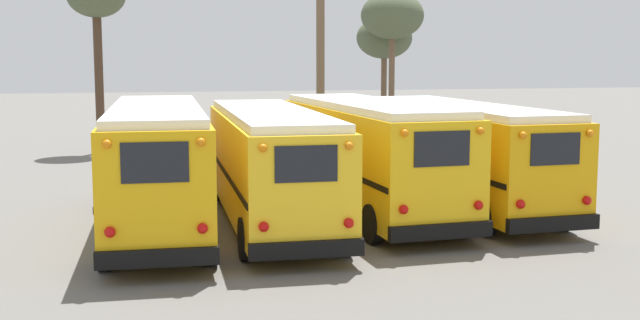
{
  "coord_description": "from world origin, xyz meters",
  "views": [
    {
      "loc": [
        -5.01,
        -22.16,
        4.54
      ],
      "look_at": [
        0.0,
        -0.51,
        1.64
      ],
      "focal_mm": 45.0,
      "sensor_mm": 36.0,
      "label": 1
    }
  ],
  "objects_px": {
    "school_bus_1": "(270,162)",
    "school_bus_2": "(369,153)",
    "bare_tree_0": "(384,39)",
    "bare_tree_2": "(96,2)",
    "bare_tree_1": "(392,17)",
    "school_bus_0": "(157,162)",
    "utility_pole": "(320,50)",
    "school_bus_3": "(461,151)"
  },
  "relations": [
    {
      "from": "school_bus_2",
      "to": "bare_tree_0",
      "type": "height_order",
      "value": "bare_tree_0"
    },
    {
      "from": "school_bus_1",
      "to": "utility_pole",
      "type": "bearing_deg",
      "value": 71.0
    },
    {
      "from": "school_bus_1",
      "to": "school_bus_3",
      "type": "height_order",
      "value": "school_bus_3"
    },
    {
      "from": "bare_tree_2",
      "to": "bare_tree_0",
      "type": "bearing_deg",
      "value": 17.49
    },
    {
      "from": "school_bus_2",
      "to": "bare_tree_2",
      "type": "height_order",
      "value": "bare_tree_2"
    },
    {
      "from": "bare_tree_0",
      "to": "school_bus_0",
      "type": "bearing_deg",
      "value": -120.58
    },
    {
      "from": "school_bus_0",
      "to": "bare_tree_2",
      "type": "bearing_deg",
      "value": 96.85
    },
    {
      "from": "utility_pole",
      "to": "bare_tree_1",
      "type": "xyz_separation_m",
      "value": [
        5.59,
        7.26,
        1.78
      ]
    },
    {
      "from": "school_bus_1",
      "to": "utility_pole",
      "type": "xyz_separation_m",
      "value": [
        4.31,
        12.51,
        3.1
      ]
    },
    {
      "from": "school_bus_2",
      "to": "utility_pole",
      "type": "distance_m",
      "value": 12.27
    },
    {
      "from": "school_bus_1",
      "to": "utility_pole",
      "type": "height_order",
      "value": "utility_pole"
    },
    {
      "from": "school_bus_0",
      "to": "school_bus_1",
      "type": "xyz_separation_m",
      "value": [
        2.99,
        0.11,
        -0.1
      ]
    },
    {
      "from": "bare_tree_2",
      "to": "school_bus_1",
      "type": "bearing_deg",
      "value": -73.73
    },
    {
      "from": "bare_tree_1",
      "to": "school_bus_3",
      "type": "bearing_deg",
      "value": -101.83
    },
    {
      "from": "school_bus_0",
      "to": "school_bus_1",
      "type": "height_order",
      "value": "school_bus_0"
    },
    {
      "from": "school_bus_0",
      "to": "school_bus_1",
      "type": "bearing_deg",
      "value": 2.18
    },
    {
      "from": "utility_pole",
      "to": "bare_tree_0",
      "type": "relative_size",
      "value": 1.4
    },
    {
      "from": "school_bus_3",
      "to": "utility_pole",
      "type": "height_order",
      "value": "utility_pole"
    },
    {
      "from": "school_bus_1",
      "to": "bare_tree_1",
      "type": "xyz_separation_m",
      "value": [
        9.89,
        19.76,
        4.88
      ]
    },
    {
      "from": "bare_tree_2",
      "to": "school_bus_3",
      "type": "bearing_deg",
      "value": -55.99
    },
    {
      "from": "bare_tree_0",
      "to": "bare_tree_1",
      "type": "height_order",
      "value": "bare_tree_1"
    },
    {
      "from": "bare_tree_2",
      "to": "utility_pole",
      "type": "bearing_deg",
      "value": -27.87
    },
    {
      "from": "school_bus_1",
      "to": "school_bus_2",
      "type": "height_order",
      "value": "school_bus_2"
    },
    {
      "from": "school_bus_3",
      "to": "bare_tree_2",
      "type": "relative_size",
      "value": 1.27
    },
    {
      "from": "school_bus_1",
      "to": "bare_tree_1",
      "type": "height_order",
      "value": "bare_tree_1"
    },
    {
      "from": "school_bus_3",
      "to": "bare_tree_1",
      "type": "distance_m",
      "value": 19.71
    },
    {
      "from": "school_bus_2",
      "to": "bare_tree_1",
      "type": "xyz_separation_m",
      "value": [
        6.9,
        19.07,
        4.81
      ]
    },
    {
      "from": "school_bus_2",
      "to": "school_bus_3",
      "type": "distance_m",
      "value": 3.01
    },
    {
      "from": "school_bus_3",
      "to": "school_bus_0",
      "type": "bearing_deg",
      "value": -172.49
    },
    {
      "from": "school_bus_0",
      "to": "utility_pole",
      "type": "bearing_deg",
      "value": 59.98
    },
    {
      "from": "utility_pole",
      "to": "bare_tree_2",
      "type": "distance_m",
      "value": 10.87
    },
    {
      "from": "utility_pole",
      "to": "bare_tree_2",
      "type": "xyz_separation_m",
      "value": [
        -9.41,
        4.98,
        2.2
      ]
    },
    {
      "from": "school_bus_3",
      "to": "bare_tree_1",
      "type": "xyz_separation_m",
      "value": [
        3.92,
        18.7,
        4.87
      ]
    },
    {
      "from": "school_bus_3",
      "to": "school_bus_2",
      "type": "bearing_deg",
      "value": -172.94
    },
    {
      "from": "school_bus_3",
      "to": "bare_tree_0",
      "type": "bearing_deg",
      "value": 78.57
    },
    {
      "from": "bare_tree_2",
      "to": "bare_tree_1",
      "type": "bearing_deg",
      "value": 8.65
    },
    {
      "from": "school_bus_3",
      "to": "utility_pole",
      "type": "distance_m",
      "value": 11.97
    },
    {
      "from": "school_bus_1",
      "to": "school_bus_0",
      "type": "bearing_deg",
      "value": -177.82
    },
    {
      "from": "school_bus_0",
      "to": "bare_tree_2",
      "type": "distance_m",
      "value": 18.47
    },
    {
      "from": "utility_pole",
      "to": "bare_tree_0",
      "type": "distance_m",
      "value": 11.51
    },
    {
      "from": "school_bus_1",
      "to": "bare_tree_2",
      "type": "relative_size",
      "value": 1.29
    },
    {
      "from": "school_bus_3",
      "to": "bare_tree_0",
      "type": "relative_size",
      "value": 1.57
    }
  ]
}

